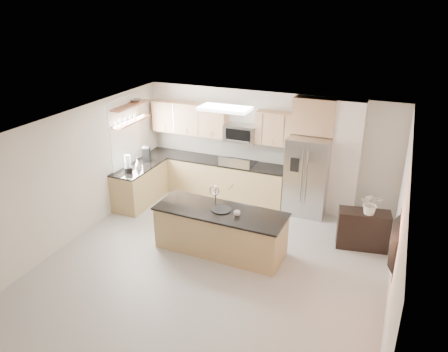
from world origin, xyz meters
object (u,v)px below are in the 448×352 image
at_px(credenza, 363,230).
at_px(coffee_maker, 146,154).
at_px(microwave, 241,133).
at_px(blender, 128,165).
at_px(bowl, 136,100).
at_px(island, 220,231).
at_px(platter, 222,210).
at_px(television, 390,242).
at_px(refrigerator, 307,176).
at_px(cup, 237,213).
at_px(flower_vase, 372,198).
at_px(range, 238,181).
at_px(kettle, 138,163).

bearing_deg(credenza, coffee_maker, 165.52).
bearing_deg(coffee_maker, microwave, 21.15).
height_order(blender, bowl, bowl).
xyz_separation_m(island, platter, (0.02, 0.02, 0.44)).
relative_size(microwave, television, 0.71).
bearing_deg(microwave, island, -78.02).
height_order(refrigerator, platter, refrigerator).
xyz_separation_m(microwave, credenza, (3.02, -1.24, -1.24)).
bearing_deg(bowl, platter, -29.66).
distance_m(cup, bowl, 3.84).
relative_size(refrigerator, coffee_maker, 5.29).
bearing_deg(television, bowl, 67.17).
bearing_deg(microwave, flower_vase, -22.70).
xyz_separation_m(microwave, flower_vase, (3.11, -1.30, -0.53)).
bearing_deg(island, range, 104.30).
bearing_deg(credenza, kettle, 170.85).
distance_m(range, bowl, 3.03).
bearing_deg(television, coffee_maker, 66.53).
xyz_separation_m(microwave, coffee_maker, (-2.10, -0.81, -0.55)).
distance_m(island, flower_vase, 2.91).
distance_m(range, television, 4.78).
bearing_deg(microwave, platter, -77.54).
height_order(range, cup, range).
bearing_deg(credenza, range, 150.05).
height_order(cup, flower_vase, flower_vase).
relative_size(microwave, coffee_maker, 2.26).
xyz_separation_m(refrigerator, credenza, (1.36, -1.07, -0.50)).
xyz_separation_m(range, blender, (-2.07, -1.47, 0.63)).
bearing_deg(range, blender, -144.66).
xyz_separation_m(credenza, kettle, (-5.05, -0.05, 0.64)).
relative_size(microwave, bowl, 2.27).
relative_size(bowl, television, 0.31).
bearing_deg(blender, cup, -16.87).
xyz_separation_m(bowl, television, (5.76, -2.43, -1.03)).
height_order(range, television, television).
distance_m(cup, blender, 3.09).
height_order(platter, bowl, bowl).
xyz_separation_m(blender, television, (5.58, -1.65, 0.25)).
height_order(microwave, flower_vase, microwave).
relative_size(coffee_maker, television, 0.31).
xyz_separation_m(refrigerator, kettle, (-3.68, -1.12, 0.14)).
bearing_deg(credenza, flower_vase, -44.16).
bearing_deg(cup, television, -15.98).
xyz_separation_m(range, credenza, (3.02, -1.12, -0.09)).
bearing_deg(range, microwave, 90.00).
height_order(cup, coffee_maker, coffee_maker).
xyz_separation_m(microwave, bowl, (-2.25, -0.82, 0.75)).
bearing_deg(television, microwave, 47.25).
bearing_deg(coffee_maker, blender, -88.54).
xyz_separation_m(range, coffee_maker, (-2.10, -0.69, 0.61)).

